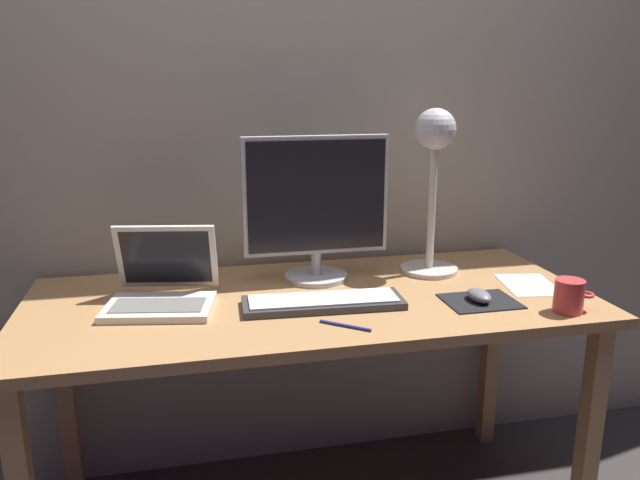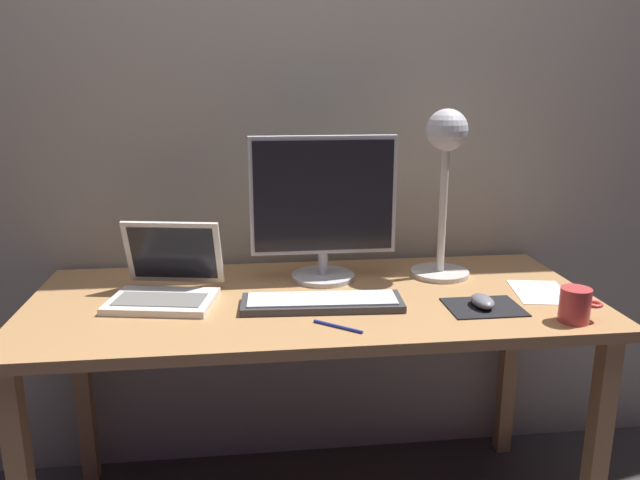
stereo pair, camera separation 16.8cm
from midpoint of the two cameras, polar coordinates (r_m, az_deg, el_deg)
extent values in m
cube|color=#B2A893|center=(2.07, 0.44, 13.39)|extent=(4.80, 0.06, 2.60)
cube|color=tan|center=(1.78, 2.04, -5.72)|extent=(1.60, 0.70, 0.03)
cube|color=tan|center=(1.96, 26.44, -17.41)|extent=(0.05, 0.05, 0.71)
cube|color=tan|center=(2.23, -18.92, -12.56)|extent=(0.05, 0.05, 0.71)
cube|color=tan|center=(2.40, 18.89, -10.58)|extent=(0.05, 0.05, 0.71)
cylinder|color=silver|center=(1.93, 2.78, -3.41)|extent=(0.20, 0.20, 0.01)
cylinder|color=silver|center=(1.92, 2.79, -2.19)|extent=(0.03, 0.03, 0.07)
cube|color=silver|center=(1.87, 2.87, 4.09)|extent=(0.44, 0.03, 0.36)
cube|color=black|center=(1.85, 2.96, 4.00)|extent=(0.42, 0.00, 0.33)
cube|color=#38383A|center=(1.70, 3.03, -5.85)|extent=(0.45, 0.16, 0.02)
cube|color=silver|center=(1.70, 3.03, -5.47)|extent=(0.41, 0.13, 0.01)
cube|color=silver|center=(1.75, -11.66, -5.59)|extent=(0.31, 0.25, 0.02)
cube|color=slate|center=(1.73, -11.80, -5.41)|extent=(0.26, 0.15, 0.00)
cube|color=silver|center=(1.83, -10.80, -1.15)|extent=(0.29, 0.11, 0.19)
cube|color=black|center=(1.83, -10.80, -1.15)|extent=(0.25, 0.10, 0.16)
cylinder|color=beige|center=(2.02, 13.30, -2.99)|extent=(0.18, 0.18, 0.01)
cylinder|color=silver|center=(1.97, 13.66, 3.00)|extent=(0.02, 0.02, 0.42)
sphere|color=silver|center=(1.93, 14.08, 9.77)|extent=(0.13, 0.13, 0.13)
sphere|color=#FFEAB2|center=(1.93, 14.13, 8.81)|extent=(0.04, 0.04, 0.04)
cube|color=black|center=(1.77, 17.48, -5.95)|extent=(0.20, 0.16, 0.00)
ellipsoid|color=slate|center=(1.76, 17.37, -5.43)|extent=(0.06, 0.10, 0.03)
cylinder|color=#CC3F3F|center=(1.75, 24.97, -5.49)|extent=(0.08, 0.08, 0.09)
torus|color=#CC3F3F|center=(1.77, 26.38, -5.35)|extent=(0.05, 0.05, 0.01)
cube|color=white|center=(1.95, 21.93, -4.50)|extent=(0.18, 0.23, 0.00)
cylinder|color=#2633A5|center=(1.57, 4.76, -7.98)|extent=(0.11, 0.09, 0.01)
camera|label=1|loc=(0.08, -87.14, 0.75)|focal=34.85mm
camera|label=2|loc=(0.08, 92.86, -0.75)|focal=34.85mm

